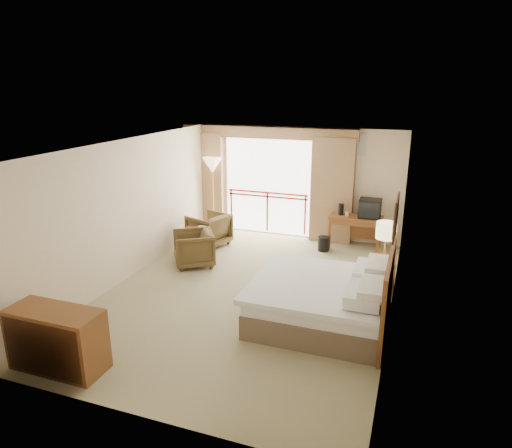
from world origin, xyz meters
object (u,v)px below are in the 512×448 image
at_px(nightstand, 382,274).
at_px(armchair_near, 194,265).
at_px(tv, 370,208).
at_px(wastebasket, 324,244).
at_px(dresser, 57,340).
at_px(armchair_far, 209,245).
at_px(floor_lamp, 212,168).
at_px(table_lamp, 386,231).
at_px(desk, 356,223).
at_px(side_table, 198,236).
at_px(bed, 324,300).

height_order(nightstand, armchair_near, nightstand).
xyz_separation_m(tv, wastebasket, (-0.94, -0.40, -0.82)).
relative_size(wastebasket, dresser, 0.26).
height_order(armchair_far, floor_lamp, floor_lamp).
xyz_separation_m(table_lamp, tv, (-0.50, 2.06, -0.15)).
distance_m(desk, wastebasket, 0.90).
relative_size(tv, side_table, 0.80).
height_order(bed, table_lamp, table_lamp).
bearing_deg(floor_lamp, table_lamp, -26.01).
bearing_deg(table_lamp, floor_lamp, 153.99).
distance_m(bed, tv, 3.68).
xyz_separation_m(tv, floor_lamp, (-3.92, 0.09, 0.66)).
bearing_deg(side_table, table_lamp, -7.45).
bearing_deg(armchair_near, tv, 89.26).
bearing_deg(armchair_near, floor_lamp, 160.70).
distance_m(table_lamp, tv, 2.13).
bearing_deg(wastebasket, armchair_near, -143.82).
bearing_deg(table_lamp, side_table, 172.55).
height_order(desk, tv, tv).
relative_size(armchair_near, dresser, 0.63).
bearing_deg(side_table, desk, 25.91).
bearing_deg(desk, dresser, -120.16).
height_order(desk, floor_lamp, floor_lamp).
height_order(bed, floor_lamp, floor_lamp).
height_order(armchair_near, side_table, side_table).
bearing_deg(floor_lamp, bed, -45.55).
relative_size(bed, side_table, 3.52).
bearing_deg(desk, nightstand, -73.26).
xyz_separation_m(bed, dresser, (-3.10, -2.45, 0.05)).
bearing_deg(tv, table_lamp, -98.42).
distance_m(tv, wastebasket, 1.31).
bearing_deg(tv, nightstand, -98.73).
bearing_deg(side_table, bed, -32.39).
bearing_deg(nightstand, side_table, 171.01).
distance_m(armchair_far, dresser, 5.16).
relative_size(nightstand, tv, 1.33).
height_order(wastebasket, armchair_far, armchair_far).
bearing_deg(tv, wastebasket, -179.04).
relative_size(tv, floor_lamp, 0.25).
xyz_separation_m(table_lamp, floor_lamp, (-4.42, 2.16, 0.51)).
relative_size(bed, nightstand, 3.31).
bearing_deg(dresser, armchair_far, 92.19).
height_order(table_lamp, side_table, table_lamp).
bearing_deg(floor_lamp, armchair_far, -71.45).
bearing_deg(armchair_far, table_lamp, 93.66).
relative_size(wastebasket, side_table, 0.55).
distance_m(nightstand, side_table, 4.11).
distance_m(nightstand, table_lamp, 0.82).
bearing_deg(wastebasket, table_lamp, -49.24).
relative_size(bed, armchair_far, 2.54).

